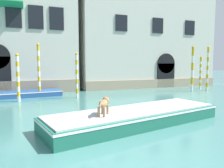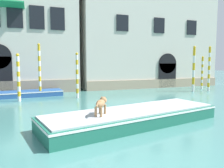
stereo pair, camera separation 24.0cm
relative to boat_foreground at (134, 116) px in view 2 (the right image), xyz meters
The scene contains 10 objects.
palazzo_right 19.44m from the boat_foreground, 59.94° to the left, with size 15.60×6.13×19.89m.
boat_foreground is the anchor object (origin of this frame).
dog_on_deck 1.86m from the boat_foreground, 165.10° to the right, with size 0.69×0.92×0.70m.
boat_moored_near_palazzo 11.35m from the boat_foreground, 117.49° to the left, with size 6.85×2.38×0.44m.
mooring_pole_0 15.49m from the boat_foreground, 37.28° to the left, with size 0.21×0.21×3.35m.
mooring_pole_1 13.90m from the boat_foreground, 33.54° to the left, with size 0.22×0.22×4.22m.
mooring_pole_2 12.92m from the boat_foreground, 38.55° to the left, with size 0.24×0.24×4.24m.
mooring_pole_3 9.51m from the boat_foreground, 122.54° to the left, with size 0.22×0.22×3.33m.
mooring_pole_4 10.59m from the boat_foreground, 110.15° to the left, with size 0.21×0.21×4.22m.
mooring_pole_5 8.09m from the boat_foreground, 96.90° to the left, with size 0.20×0.20×3.46m.
Camera 2 is at (-1.11, -2.86, 2.70)m, focal length 35.00 mm.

